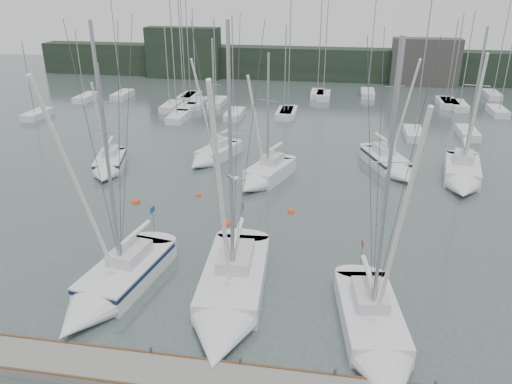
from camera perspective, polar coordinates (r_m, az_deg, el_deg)
ground at (r=26.19m, az=-4.44°, el=-13.20°), size 160.00×160.00×0.00m
dock at (r=22.40m, az=-7.66°, el=-20.29°), size 24.00×2.00×0.40m
far_treeline at (r=83.52m, az=5.84°, el=14.39°), size 90.00×4.00×5.00m
far_building_left at (r=85.02m, az=-8.29°, el=15.45°), size 12.00×3.00×8.00m
far_building_right at (r=82.19m, az=18.76°, el=13.86°), size 10.00×3.00×7.00m
mast_forest at (r=64.44m, az=3.45°, el=9.91°), size 58.05×25.33×14.71m
sailboat_near_left at (r=27.65m, az=-16.44°, el=-10.53°), size 4.20×9.28×14.82m
sailboat_near_center at (r=25.64m, az=-3.21°, el=-12.52°), size 3.87×10.99×15.06m
sailboat_near_right at (r=24.01m, az=13.71°, el=-16.30°), size 3.89×9.22×14.53m
sailboat_mid_a at (r=44.75m, az=-16.54°, el=2.82°), size 3.87×6.90×9.90m
sailboat_mid_b at (r=45.61m, az=-5.21°, el=4.09°), size 4.24×6.86×11.47m
sailboat_mid_c at (r=40.53m, az=0.71°, el=1.74°), size 4.58×7.18×11.06m
sailboat_mid_d at (r=44.55m, az=15.25°, el=2.93°), size 5.04×7.97×12.07m
sailboat_mid_e at (r=43.70m, az=22.51°, el=1.58°), size 4.09×8.53×13.03m
buoy_a at (r=34.21m, az=-3.35°, el=-3.70°), size 0.64×0.64×0.64m
buoy_b at (r=35.97m, az=4.03°, el=-2.28°), size 0.51×0.51×0.51m
buoy_c at (r=38.41m, az=-13.54°, el=-1.17°), size 0.62×0.62×0.62m
seagull at (r=23.90m, az=-2.29°, el=1.60°), size 0.88×0.45×0.18m
buoy_d at (r=38.79m, az=-6.61°, el=-0.39°), size 0.46×0.46×0.46m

